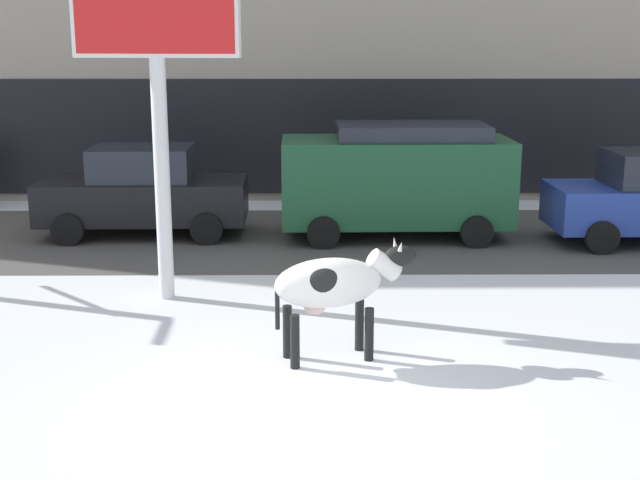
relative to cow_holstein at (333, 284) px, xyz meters
name	(u,v)px	position (x,y,z in m)	size (l,w,h in m)	color
ground_plane	(315,410)	(-0.23, -1.57, -1.00)	(120.00, 120.00, 0.00)	white
road_strip	(314,238)	(-0.23, 6.77, -1.00)	(60.00, 5.60, 0.01)	#514F4C
cow_holstein	(333,284)	(0.00, 0.00, 0.00)	(1.93, 0.95, 1.54)	silver
billboard	(155,18)	(-2.57, 2.67, 3.31)	(2.53, 0.45, 5.56)	silver
car_black_sedan	(144,192)	(-3.73, 7.08, -0.09)	(4.23, 2.04, 1.84)	black
car_darkgreen_van	(397,177)	(1.46, 6.85, 0.24)	(4.63, 2.18, 2.32)	#194C2D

